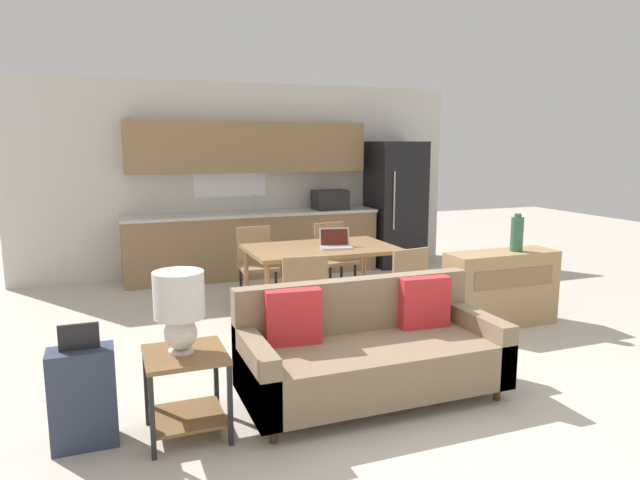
{
  "coord_description": "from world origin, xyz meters",
  "views": [
    {
      "loc": [
        -1.95,
        -3.47,
        1.85
      ],
      "look_at": [
        -0.06,
        1.5,
        0.95
      ],
      "focal_mm": 32.0,
      "sensor_mm": 36.0,
      "label": 1
    }
  ],
  "objects_px": {
    "dining_chair_far_right": "(333,255)",
    "suitcase": "(83,397)",
    "couch": "(368,352)",
    "side_table": "(186,379)",
    "dining_chair_near_right": "(402,287)",
    "laptop": "(335,243)",
    "dining_chair_near_left": "(302,297)",
    "table_lamp": "(179,304)",
    "dining_chair_far_left": "(256,261)",
    "dining_table": "(321,253)",
    "vase": "(517,234)",
    "credenza": "(501,288)",
    "refrigerator": "(395,204)"
  },
  "relations": [
    {
      "from": "refrigerator",
      "to": "dining_chair_far_left",
      "type": "bearing_deg",
      "value": -152.44
    },
    {
      "from": "dining_chair_far_left",
      "to": "laptop",
      "type": "bearing_deg",
      "value": -54.01
    },
    {
      "from": "couch",
      "to": "dining_chair_far_right",
      "type": "distance_m",
      "value": 2.9
    },
    {
      "from": "side_table",
      "to": "dining_chair_near_right",
      "type": "distance_m",
      "value": 2.5
    },
    {
      "from": "vase",
      "to": "laptop",
      "type": "xyz_separation_m",
      "value": [
        -1.66,
        0.82,
        -0.13
      ]
    },
    {
      "from": "vase",
      "to": "dining_chair_far_right",
      "type": "height_order",
      "value": "vase"
    },
    {
      "from": "dining_chair_far_left",
      "to": "suitcase",
      "type": "distance_m",
      "value": 3.32
    },
    {
      "from": "dining_chair_near_left",
      "to": "dining_chair_far_right",
      "type": "xyz_separation_m",
      "value": [
        0.99,
        1.68,
        0.0
      ]
    },
    {
      "from": "dining_chair_near_left",
      "to": "dining_chair_near_right",
      "type": "bearing_deg",
      "value": -174.56
    },
    {
      "from": "dining_chair_near_right",
      "to": "laptop",
      "type": "distance_m",
      "value": 0.93
    },
    {
      "from": "dining_chair_far_right",
      "to": "suitcase",
      "type": "relative_size",
      "value": 1.13
    },
    {
      "from": "dining_chair_far_right",
      "to": "dining_chair_near_right",
      "type": "xyz_separation_m",
      "value": [
        0.02,
        -1.7,
        0.0
      ]
    },
    {
      "from": "dining_table",
      "to": "laptop",
      "type": "relative_size",
      "value": 4.2
    },
    {
      "from": "refrigerator",
      "to": "suitcase",
      "type": "bearing_deg",
      "value": -136.71
    },
    {
      "from": "dining_table",
      "to": "dining_chair_near_right",
      "type": "xyz_separation_m",
      "value": [
        0.5,
        -0.86,
        -0.22
      ]
    },
    {
      "from": "couch",
      "to": "suitcase",
      "type": "relative_size",
      "value": 2.42
    },
    {
      "from": "suitcase",
      "to": "vase",
      "type": "bearing_deg",
      "value": 14.23
    },
    {
      "from": "dining_table",
      "to": "suitcase",
      "type": "height_order",
      "value": "suitcase"
    },
    {
      "from": "side_table",
      "to": "couch",
      "type": "bearing_deg",
      "value": 4.67
    },
    {
      "from": "table_lamp",
      "to": "dining_chair_near_left",
      "type": "height_order",
      "value": "table_lamp"
    },
    {
      "from": "dining_table",
      "to": "side_table",
      "type": "distance_m",
      "value": 2.67
    },
    {
      "from": "refrigerator",
      "to": "dining_table",
      "type": "xyz_separation_m",
      "value": [
        -2.04,
        -2.15,
        -0.23
      ]
    },
    {
      "from": "table_lamp",
      "to": "dining_chair_far_left",
      "type": "relative_size",
      "value": 0.59
    },
    {
      "from": "dining_chair_far_right",
      "to": "dining_chair_near_right",
      "type": "height_order",
      "value": "same"
    },
    {
      "from": "dining_table",
      "to": "laptop",
      "type": "bearing_deg",
      "value": -30.36
    },
    {
      "from": "credenza",
      "to": "dining_chair_far_right",
      "type": "height_order",
      "value": "dining_chair_far_right"
    },
    {
      "from": "dining_chair_far_right",
      "to": "vase",
      "type": "bearing_deg",
      "value": -59.18
    },
    {
      "from": "side_table",
      "to": "suitcase",
      "type": "bearing_deg",
      "value": 171.29
    },
    {
      "from": "couch",
      "to": "side_table",
      "type": "relative_size",
      "value": 3.43
    },
    {
      "from": "dining_chair_near_right",
      "to": "dining_chair_far_left",
      "type": "bearing_deg",
      "value": -67.43
    },
    {
      "from": "table_lamp",
      "to": "dining_chair_near_right",
      "type": "distance_m",
      "value": 2.53
    },
    {
      "from": "vase",
      "to": "dining_chair_near_left",
      "type": "bearing_deg",
      "value": 178.47
    },
    {
      "from": "credenza",
      "to": "vase",
      "type": "bearing_deg",
      "value": -4.8
    },
    {
      "from": "dining_table",
      "to": "suitcase",
      "type": "relative_size",
      "value": 1.97
    },
    {
      "from": "couch",
      "to": "credenza",
      "type": "distance_m",
      "value": 2.25
    },
    {
      "from": "refrigerator",
      "to": "credenza",
      "type": "height_order",
      "value": "refrigerator"
    },
    {
      "from": "credenza",
      "to": "laptop",
      "type": "distance_m",
      "value": 1.76
    },
    {
      "from": "credenza",
      "to": "dining_chair_far_right",
      "type": "relative_size",
      "value": 1.33
    },
    {
      "from": "credenza",
      "to": "dining_chair_far_right",
      "type": "distance_m",
      "value": 2.08
    },
    {
      "from": "side_table",
      "to": "table_lamp",
      "type": "bearing_deg",
      "value": 144.46
    },
    {
      "from": "dining_table",
      "to": "dining_chair_near_left",
      "type": "xyz_separation_m",
      "value": [
        -0.5,
        -0.84,
        -0.22
      ]
    },
    {
      "from": "credenza",
      "to": "dining_chair_near_left",
      "type": "distance_m",
      "value": 2.14
    },
    {
      "from": "laptop",
      "to": "refrigerator",
      "type": "bearing_deg",
      "value": 61.73
    },
    {
      "from": "credenza",
      "to": "dining_chair_far_left",
      "type": "height_order",
      "value": "dining_chair_far_left"
    },
    {
      "from": "dining_table",
      "to": "dining_chair_far_left",
      "type": "bearing_deg",
      "value": 120.52
    },
    {
      "from": "couch",
      "to": "laptop",
      "type": "distance_m",
      "value": 1.97
    },
    {
      "from": "laptop",
      "to": "suitcase",
      "type": "relative_size",
      "value": 0.47
    },
    {
      "from": "refrigerator",
      "to": "dining_table",
      "type": "height_order",
      "value": "refrigerator"
    },
    {
      "from": "credenza",
      "to": "dining_chair_near_right",
      "type": "bearing_deg",
      "value": 178.58
    },
    {
      "from": "refrigerator",
      "to": "side_table",
      "type": "bearing_deg",
      "value": -131.74
    }
  ]
}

